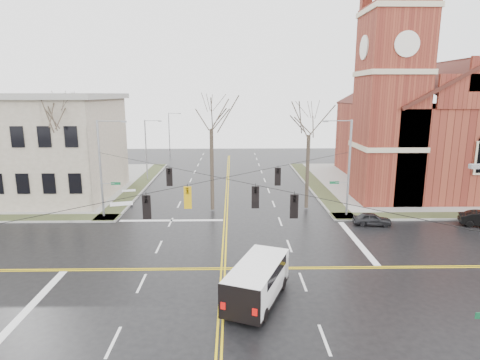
{
  "coord_description": "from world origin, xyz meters",
  "views": [
    {
      "loc": [
        0.65,
        -24.95,
        11.46
      ],
      "look_at": [
        1.24,
        6.0,
        4.77
      ],
      "focal_mm": 30.0,
      "sensor_mm": 36.0,
      "label": 1
    }
  ],
  "objects_px": {
    "streetlight_north_a": "(147,148)",
    "streetlight_north_b": "(170,133)",
    "signal_pole_nw": "(102,166)",
    "tree_nw_far": "(66,122)",
    "parked_car_a": "(372,219)",
    "tree_ne": "(309,130)",
    "church": "(426,119)",
    "cargo_van": "(258,278)",
    "signal_pole_ne": "(347,165)",
    "tree_nw_near": "(211,123)"
  },
  "relations": [
    {
      "from": "church",
      "to": "signal_pole_ne",
      "type": "xyz_separation_m",
      "value": [
        -13.44,
        -13.28,
        -3.48
      ]
    },
    {
      "from": "church",
      "to": "tree_ne",
      "type": "xyz_separation_m",
      "value": [
        -16.65,
        -10.72,
        -0.45
      ]
    },
    {
      "from": "cargo_van",
      "to": "tree_ne",
      "type": "xyz_separation_m",
      "value": [
        6.02,
        18.14,
        6.68
      ]
    },
    {
      "from": "signal_pole_ne",
      "to": "cargo_van",
      "type": "xyz_separation_m",
      "value": [
        -9.23,
        -15.58,
        -3.65
      ]
    },
    {
      "from": "parked_car_a",
      "to": "tree_nw_far",
      "type": "distance_m",
      "value": 29.52
    },
    {
      "from": "streetlight_north_b",
      "to": "tree_nw_far",
      "type": "height_order",
      "value": "tree_nw_far"
    },
    {
      "from": "signal_pole_nw",
      "to": "tree_nw_far",
      "type": "relative_size",
      "value": 0.74
    },
    {
      "from": "tree_nw_far",
      "to": "tree_nw_near",
      "type": "distance_m",
      "value": 13.61
    },
    {
      "from": "signal_pole_ne",
      "to": "streetlight_north_a",
      "type": "relative_size",
      "value": 1.12
    },
    {
      "from": "cargo_van",
      "to": "tree_ne",
      "type": "height_order",
      "value": "tree_ne"
    },
    {
      "from": "tree_nw_near",
      "to": "streetlight_north_b",
      "type": "bearing_deg",
      "value": 105.13
    },
    {
      "from": "streetlight_north_a",
      "to": "tree_nw_near",
      "type": "distance_m",
      "value": 17.62
    },
    {
      "from": "signal_pole_nw",
      "to": "streetlight_north_a",
      "type": "height_order",
      "value": "signal_pole_nw"
    },
    {
      "from": "signal_pole_nw",
      "to": "parked_car_a",
      "type": "height_order",
      "value": "signal_pole_nw"
    },
    {
      "from": "streetlight_north_b",
      "to": "cargo_van",
      "type": "height_order",
      "value": "streetlight_north_b"
    },
    {
      "from": "church",
      "to": "tree_nw_near",
      "type": "distance_m",
      "value": 28.41
    },
    {
      "from": "tree_ne",
      "to": "streetlight_north_a",
      "type": "bearing_deg",
      "value": 143.39
    },
    {
      "from": "church",
      "to": "streetlight_north_b",
      "type": "distance_m",
      "value": 42.53
    },
    {
      "from": "streetlight_north_b",
      "to": "tree_ne",
      "type": "height_order",
      "value": "tree_ne"
    },
    {
      "from": "cargo_van",
      "to": "tree_nw_far",
      "type": "bearing_deg",
      "value": 156.28
    },
    {
      "from": "streetlight_north_b",
      "to": "tree_ne",
      "type": "distance_m",
      "value": 38.94
    },
    {
      "from": "signal_pole_nw",
      "to": "parked_car_a",
      "type": "xyz_separation_m",
      "value": [
        24.36,
        -2.65,
        -4.39
      ]
    },
    {
      "from": "signal_pole_nw",
      "to": "tree_nw_far",
      "type": "bearing_deg",
      "value": 154.7
    },
    {
      "from": "cargo_van",
      "to": "tree_nw_far",
      "type": "distance_m",
      "value": 25.43
    },
    {
      "from": "signal_pole_nw",
      "to": "tree_nw_near",
      "type": "distance_m",
      "value": 10.84
    },
    {
      "from": "tree_nw_near",
      "to": "parked_car_a",
      "type": "bearing_deg",
      "value": -18.38
    },
    {
      "from": "cargo_van",
      "to": "tree_nw_far",
      "type": "height_order",
      "value": "tree_nw_far"
    },
    {
      "from": "cargo_van",
      "to": "tree_nw_far",
      "type": "xyz_separation_m",
      "value": [
        -17.06,
        17.3,
        7.52
      ]
    },
    {
      "from": "signal_pole_nw",
      "to": "cargo_van",
      "type": "distance_m",
      "value": 20.88
    },
    {
      "from": "streetlight_north_a",
      "to": "streetlight_north_b",
      "type": "distance_m",
      "value": 20.0
    },
    {
      "from": "streetlight_north_a",
      "to": "streetlight_north_b",
      "type": "height_order",
      "value": "same"
    },
    {
      "from": "signal_pole_nw",
      "to": "tree_ne",
      "type": "relative_size",
      "value": 0.82
    },
    {
      "from": "streetlight_north_a",
      "to": "cargo_van",
      "type": "xyz_separation_m",
      "value": [
        12.74,
        -32.08,
        -3.17
      ]
    },
    {
      "from": "parked_car_a",
      "to": "tree_ne",
      "type": "xyz_separation_m",
      "value": [
        -4.92,
        5.21,
        7.42
      ]
    },
    {
      "from": "streetlight_north_a",
      "to": "tree_nw_far",
      "type": "height_order",
      "value": "tree_nw_far"
    },
    {
      "from": "cargo_van",
      "to": "parked_car_a",
      "type": "distance_m",
      "value": 16.95
    },
    {
      "from": "signal_pole_nw",
      "to": "cargo_van",
      "type": "height_order",
      "value": "signal_pole_nw"
    },
    {
      "from": "streetlight_north_b",
      "to": "parked_car_a",
      "type": "height_order",
      "value": "streetlight_north_b"
    },
    {
      "from": "tree_ne",
      "to": "signal_pole_ne",
      "type": "bearing_deg",
      "value": -38.59
    },
    {
      "from": "signal_pole_nw",
      "to": "tree_ne",
      "type": "bearing_deg",
      "value": 7.5
    },
    {
      "from": "signal_pole_ne",
      "to": "streetlight_north_b",
      "type": "xyz_separation_m",
      "value": [
        -21.97,
        36.5,
        -0.48
      ]
    },
    {
      "from": "streetlight_north_a",
      "to": "cargo_van",
      "type": "height_order",
      "value": "streetlight_north_a"
    },
    {
      "from": "signal_pole_ne",
      "to": "tree_nw_near",
      "type": "bearing_deg",
      "value": 170.46
    },
    {
      "from": "signal_pole_ne",
      "to": "streetlight_north_b",
      "type": "bearing_deg",
      "value": 121.05
    },
    {
      "from": "church",
      "to": "tree_nw_far",
      "type": "xyz_separation_m",
      "value": [
        -39.73,
        -11.56,
        0.38
      ]
    },
    {
      "from": "church",
      "to": "streetlight_north_a",
      "type": "distance_m",
      "value": 35.78
    },
    {
      "from": "church",
      "to": "streetlight_north_a",
      "type": "height_order",
      "value": "church"
    },
    {
      "from": "cargo_van",
      "to": "streetlight_north_b",
      "type": "bearing_deg",
      "value": 125.44
    },
    {
      "from": "signal_pole_nw",
      "to": "tree_ne",
      "type": "distance_m",
      "value": 19.84
    },
    {
      "from": "tree_nw_far",
      "to": "tree_ne",
      "type": "height_order",
      "value": "tree_nw_far"
    }
  ]
}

